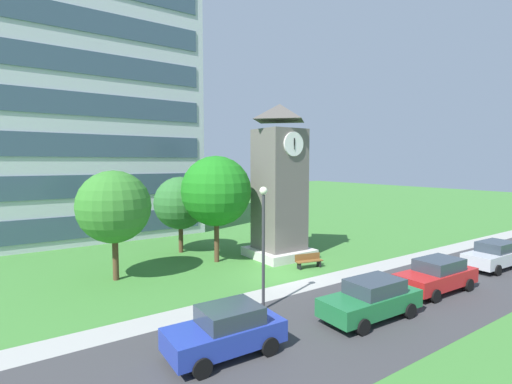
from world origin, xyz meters
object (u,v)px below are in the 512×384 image
tree_by_building (114,207)px  tree_near_tower (216,191)px  clock_tower (279,189)px  parked_car_green (371,299)px  street_lamp (263,234)px  parked_car_red (437,275)px  parked_car_blue (226,330)px  tree_streetside (180,203)px  park_bench (309,261)px  parked_car_silver (494,255)px

tree_by_building → tree_near_tower: 6.63m
clock_tower → parked_car_green: bearing=-106.8°
street_lamp → parked_car_red: 9.73m
tree_near_tower → parked_car_blue: size_ratio=1.71×
tree_streetside → parked_car_red: (7.63, -15.38, -2.82)m
park_bench → tree_near_tower: (-4.14, 4.57, 4.31)m
parked_car_green → parked_car_red: 5.56m
tree_near_tower → parked_car_green: (1.14, -11.82, -3.91)m
park_bench → parked_car_green: (-3.00, -7.25, 0.40)m
clock_tower → tree_streetside: bearing=135.6°
parked_car_blue → tree_by_building: bearing=95.8°
tree_by_building → parked_car_blue: bearing=-84.2°
clock_tower → parked_car_blue: 14.27m
tree_by_building → parked_car_blue: size_ratio=1.50×
tree_near_tower → street_lamp: bearing=-104.3°
parked_car_blue → parked_car_red: same height
street_lamp → parked_car_blue: bearing=-143.7°
tree_streetside → tree_near_tower: bearing=-76.3°
parked_car_green → parked_car_silver: size_ratio=1.02×
park_bench → parked_car_blue: (-9.64, -6.32, 0.40)m
tree_near_tower → parked_car_red: tree_near_tower is taller
street_lamp → parked_car_green: 5.41m
tree_near_tower → parked_car_silver: 18.20m
park_bench → street_lamp: size_ratio=0.33×
tree_streetside → parked_car_green: size_ratio=1.18×
tree_by_building → parked_car_green: tree_by_building is taller
parked_car_green → tree_near_tower: bearing=95.5°
clock_tower → parked_car_green: size_ratio=2.25×
street_lamp → tree_near_tower: tree_near_tower is taller
parked_car_green → parked_car_silver: bearing=2.4°
park_bench → parked_car_blue: 11.53m
street_lamp → parked_car_blue: street_lamp is taller
tree_by_building → street_lamp: bearing=-61.6°
clock_tower → tree_near_tower: bearing=163.2°
clock_tower → tree_near_tower: 4.50m
park_bench → parked_car_blue: size_ratio=0.45×
parked_car_blue → parked_car_silver: same height
parked_car_blue → park_bench: bearing=33.3°
tree_streetside → tree_near_tower: size_ratio=0.79×
tree_by_building → parked_car_silver: tree_by_building is taller
clock_tower → parked_car_green: (-3.17, -10.52, -3.93)m
clock_tower → parked_car_silver: size_ratio=2.29×
park_bench → tree_streetside: (-5.08, 8.41, 3.22)m
parked_car_red → clock_tower: bearing=103.1°
park_bench → parked_car_blue: bearing=-146.7°
clock_tower → tree_by_building: (-10.90, 1.11, -0.60)m
street_lamp → parked_car_green: (3.28, -3.39, -2.64)m
park_bench → parked_car_green: size_ratio=0.39×
tree_streetside → parked_car_blue: 15.68m
parked_car_silver → tree_near_tower: bearing=140.6°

